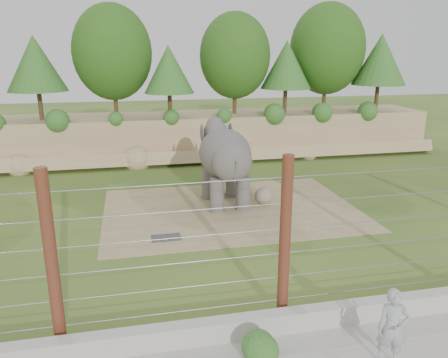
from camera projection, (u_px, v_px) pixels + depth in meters
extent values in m
plane|color=#3B6124|center=(237.00, 241.00, 14.66)|extent=(90.00, 90.00, 0.00)
cube|color=tan|center=(186.00, 135.00, 26.51)|extent=(30.00, 4.00, 2.50)
cube|color=tan|center=(191.00, 158.00, 24.60)|extent=(30.00, 1.37, 1.07)
cylinder|color=#3F2B19|center=(40.00, 105.00, 23.84)|extent=(0.24, 0.24, 1.58)
sphere|color=#204C13|center=(36.00, 65.00, 23.24)|extent=(3.60, 3.60, 3.60)
cylinder|color=#3F2B19|center=(116.00, 100.00, 25.07)|extent=(0.24, 0.24, 1.92)
sphere|color=#204C13|center=(112.00, 52.00, 24.34)|extent=(4.40, 4.40, 4.40)
cylinder|color=#3F2B19|center=(170.00, 105.00, 24.63)|extent=(0.24, 0.24, 1.40)
sphere|color=#204C13|center=(169.00, 71.00, 24.10)|extent=(3.20, 3.20, 3.20)
cylinder|color=#3F2B19|center=(235.00, 98.00, 26.32)|extent=(0.24, 0.24, 1.82)
sphere|color=#204C13|center=(235.00, 56.00, 25.63)|extent=(4.16, 4.16, 4.16)
cylinder|color=#3F2B19|center=(285.00, 101.00, 26.42)|extent=(0.24, 0.24, 1.50)
sphere|color=#204C13|center=(286.00, 66.00, 25.84)|extent=(3.44, 3.44, 3.44)
cylinder|color=#3F2B19|center=(324.00, 94.00, 27.89)|extent=(0.24, 0.24, 2.03)
sphere|color=#204C13|center=(327.00, 49.00, 27.12)|extent=(4.64, 4.64, 4.64)
cylinder|color=#3F2B19|center=(377.00, 98.00, 27.43)|extent=(0.24, 0.24, 1.64)
sphere|color=#204C13|center=(380.00, 61.00, 26.80)|extent=(3.76, 3.76, 3.76)
cube|color=#9B7E5C|center=(231.00, 209.00, 17.58)|extent=(10.00, 7.00, 0.02)
cube|color=#262628|center=(166.00, 238.00, 14.84)|extent=(1.00, 0.60, 0.03)
sphere|color=gray|center=(263.00, 196.00, 18.04)|extent=(0.72, 0.72, 0.72)
cube|color=beige|center=(289.00, 320.00, 9.90)|extent=(26.00, 0.35, 0.50)
cylinder|color=#4E2416|center=(52.00, 262.00, 8.86)|extent=(0.26, 0.26, 4.00)
cylinder|color=#4E2416|center=(285.00, 241.00, 9.88)|extent=(0.26, 0.26, 4.00)
cylinder|color=gray|center=(282.00, 299.00, 10.30)|extent=(20.00, 0.02, 0.02)
cylinder|color=gray|center=(283.00, 276.00, 10.14)|extent=(20.00, 0.02, 0.02)
cylinder|color=gray|center=(284.00, 253.00, 9.97)|extent=(20.00, 0.02, 0.02)
cylinder|color=gray|center=(285.00, 228.00, 9.80)|extent=(20.00, 0.02, 0.02)
cylinder|color=gray|center=(286.00, 203.00, 9.63)|extent=(20.00, 0.02, 0.02)
cylinder|color=gray|center=(288.00, 177.00, 9.46)|extent=(20.00, 0.02, 0.02)
sphere|color=#2A6328|center=(257.00, 345.00, 8.92)|extent=(0.70, 0.70, 0.70)
imported|color=silver|center=(392.00, 328.00, 8.66)|extent=(0.70, 0.58, 1.66)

